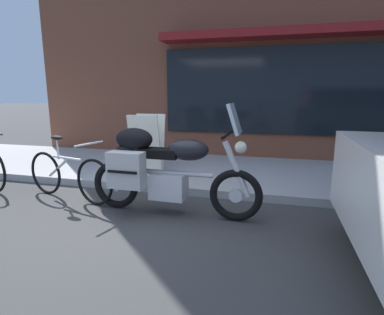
{
  "coord_description": "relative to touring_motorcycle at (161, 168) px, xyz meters",
  "views": [
    {
      "loc": [
        1.64,
        -3.07,
        1.49
      ],
      "look_at": [
        0.67,
        0.61,
        0.7
      ],
      "focal_mm": 28.69,
      "sensor_mm": 36.0,
      "label": 1
    }
  ],
  "objects": [
    {
      "name": "ground_plane",
      "position": [
        -0.34,
        -0.38,
        -0.6
      ],
      "size": [
        80.0,
        80.0,
        0.0
      ],
      "primitive_type": "plane",
      "color": "#3A3A3A"
    },
    {
      "name": "touring_motorcycle",
      "position": [
        0.0,
        0.0,
        0.0
      ],
      "size": [
        2.22,
        0.65,
        1.39
      ],
      "color": "black",
      "rests_on": "ground_plane"
    },
    {
      "name": "parked_bicycle",
      "position": [
        -1.49,
        0.18,
        -0.24
      ],
      "size": [
        1.62,
        0.56,
        0.91
      ],
      "color": "black",
      "rests_on": "ground_plane"
    },
    {
      "name": "sandwich_board_sign",
      "position": [
        -0.82,
        1.48,
        0.03
      ],
      "size": [
        0.55,
        0.43,
        1.02
      ],
      "color": "silver",
      "rests_on": "sidewalk_curb"
    }
  ]
}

